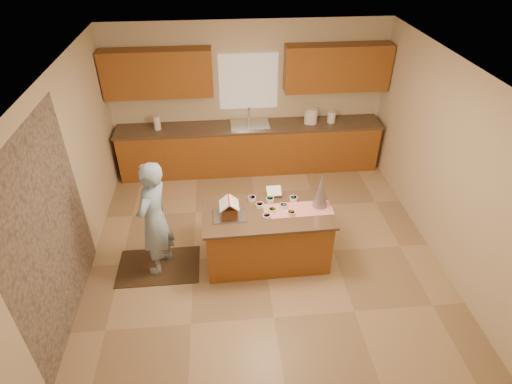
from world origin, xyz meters
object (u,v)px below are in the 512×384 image
(boy, at_px, (154,219))
(gingerbread_house, at_px, (229,209))
(tinsel_tree, at_px, (321,191))
(island_base, at_px, (267,237))

(boy, relative_size, gingerbread_house, 6.38)
(tinsel_tree, distance_m, boy, 2.24)
(tinsel_tree, height_order, boy, boy)
(island_base, distance_m, boy, 1.56)
(boy, distance_m, gingerbread_house, 0.99)
(tinsel_tree, relative_size, gingerbread_house, 1.93)
(island_base, bearing_deg, boy, -179.93)
(tinsel_tree, relative_size, boy, 0.30)
(boy, xyz_separation_m, gingerbread_house, (0.99, -0.03, 0.12))
(tinsel_tree, xyz_separation_m, gingerbread_house, (-1.23, -0.11, -0.13))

